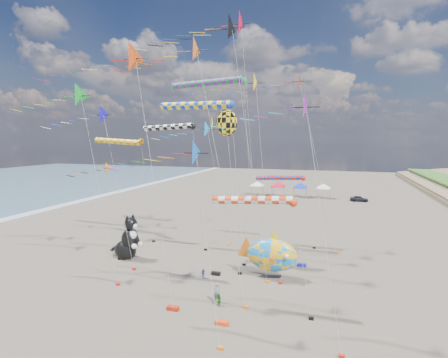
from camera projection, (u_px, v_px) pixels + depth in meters
ground at (155, 335)px, 23.59m from camera, size 260.00×260.00×0.00m
delta_kite_0 at (213, 29)px, 31.08m from camera, size 13.96×2.57×24.46m
delta_kite_1 at (296, 83)px, 39.64m from camera, size 12.60×2.23×20.93m
delta_kite_2 at (197, 132)px, 42.99m from camera, size 10.28×2.08×15.43m
delta_kite_3 at (96, 118)px, 34.65m from camera, size 10.01×2.01×16.56m
delta_kite_4 at (284, 111)px, 20.52m from camera, size 8.76×1.84×16.11m
delta_kite_5 at (61, 97)px, 31.23m from camera, size 12.39×2.35×18.40m
delta_kite_6 at (102, 171)px, 45.49m from camera, size 10.27×1.71×10.31m
delta_kite_7 at (115, 60)px, 26.02m from camera, size 12.73×2.54×20.59m
delta_kite_8 at (233, 28)px, 39.12m from camera, size 13.23×2.83×27.23m
delta_kite_9 at (237, 86)px, 36.13m from camera, size 11.43×2.12×20.09m
delta_kite_10 at (183, 54)px, 26.55m from camera, size 11.16×2.08×20.99m
delta_kite_11 at (165, 158)px, 21.65m from camera, size 9.12×1.83×13.28m
windsock_0 at (171, 128)px, 41.09m from camera, size 7.99×0.68×14.90m
windsock_1 at (199, 106)px, 36.12m from camera, size 9.41×0.87×17.07m
windsock_2 at (121, 142)px, 44.73m from camera, size 8.36×0.75×13.22m
windsock_3 at (282, 178)px, 42.39m from camera, size 7.40×0.63×8.81m
windsock_4 at (257, 201)px, 25.84m from camera, size 7.74×0.65×8.98m
windsock_5 at (210, 83)px, 41.71m from camera, size 10.82×0.88×20.28m
angelfish_kite at (225, 124)px, 34.98m from camera, size 3.74×3.02×16.09m
cat_inflatable at (127, 236)px, 38.36m from camera, size 4.05×2.65×5.04m
fish_inflatable at (271, 255)px, 32.89m from camera, size 6.43×3.05×4.73m
person_adult at (217, 293)px, 28.15m from camera, size 0.63×0.44×1.64m
child_green at (219, 300)px, 27.54m from camera, size 0.64×0.61×1.04m
child_blue at (203, 273)px, 33.16m from camera, size 0.51×0.59×0.95m
kite_bag_0 at (173, 308)px, 26.98m from camera, size 0.90×0.44×0.30m
kite_bag_1 at (222, 323)px, 24.85m from camera, size 0.90×0.44×0.30m
kite_bag_2 at (216, 273)px, 33.94m from camera, size 0.90×0.44×0.30m
kite_bag_3 at (302, 265)px, 36.22m from camera, size 0.90×0.44×0.30m
tent_row at (289, 183)px, 79.58m from camera, size 19.20×4.20×3.80m
parked_car at (359, 199)px, 73.50m from camera, size 3.73×1.75×1.24m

